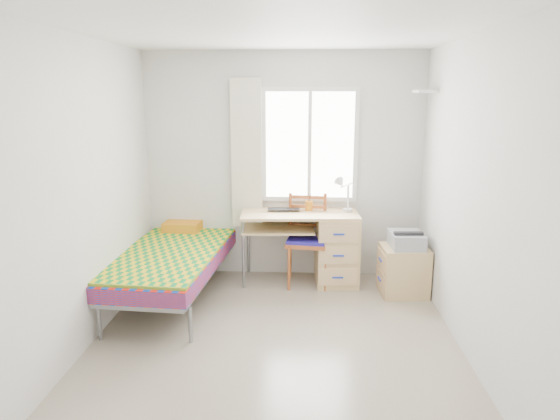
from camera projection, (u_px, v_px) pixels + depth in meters
The scene contains 17 objects.
floor at pixel (275, 342), 4.39m from camera, with size 3.50×3.50×0.00m, color #BCAD93.
ceiling at pixel (274, 30), 3.79m from camera, with size 3.50×3.50×0.00m, color white.
wall_back at pixel (284, 167), 5.79m from camera, with size 3.20×3.20×0.00m, color silver.
wall_left at pixel (84, 195), 4.17m from camera, with size 3.50×3.50×0.00m, color silver.
wall_right at pixel (472, 199), 4.01m from camera, with size 3.50×3.50×0.00m, color silver.
window at pixel (310, 145), 5.70m from camera, with size 1.10×0.04×1.30m.
curtain at pixel (247, 154), 5.71m from camera, with size 0.35×0.05×1.70m, color beige.
floating_shelf at pixel (425, 91), 5.18m from camera, with size 0.20×0.32×0.03m, color white.
bed at pixel (173, 256), 5.30m from camera, with size 1.16×2.20×0.92m.
desk at pixel (330, 245), 5.69m from camera, with size 1.34×0.67×0.82m.
chair at pixel (308, 234), 5.64m from camera, with size 0.50×0.50×1.03m.
cabinet at pixel (403, 270), 5.39m from camera, with size 0.52×0.47×0.53m.
printer at pixel (406, 239), 5.30m from camera, with size 0.36×0.41×0.17m.
laptop at pixel (284, 211), 5.64m from camera, with size 0.37×0.24×0.03m, color black.
pen_cup at pixel (309, 206), 5.72m from camera, with size 0.09×0.09×0.11m, color orange.
task_lamp at pixel (343, 190), 5.50m from camera, with size 0.23×0.33×0.42m.
book at pixel (278, 231), 5.72m from camera, with size 0.18×0.25×0.02m, color gray.
Camera 1 is at (0.25, -4.00, 2.13)m, focal length 32.00 mm.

